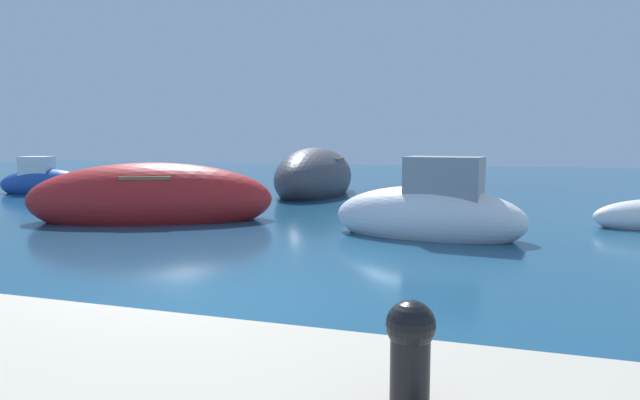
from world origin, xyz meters
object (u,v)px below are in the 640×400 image
object	(u,v)px
moored_boat_4	(152,200)
mooring_bollard	(410,347)
moored_boat_0	(315,178)
moored_boat_2	(44,183)
moored_boat_5	(430,214)

from	to	relation	value
moored_boat_4	mooring_bollard	world-z (taller)	moored_boat_4
moored_boat_0	moored_boat_2	bearing A→B (deg)	-77.26
moored_boat_4	moored_boat_0	bearing A→B (deg)	-126.61
moored_boat_2	moored_boat_5	size ratio (longest dim) A/B	0.85
moored_boat_0	moored_boat_4	xyz separation A→B (m)	(-1.74, -8.11, -0.10)
moored_boat_5	moored_boat_4	bearing A→B (deg)	4.90
moored_boat_2	moored_boat_5	bearing A→B (deg)	-36.64
moored_boat_4	mooring_bollard	distance (m)	12.35
moored_boat_0	moored_boat_5	distance (m)	9.96
moored_boat_2	mooring_bollard	xyz separation A→B (m)	(16.59, -14.44, 0.45)
moored_boat_5	moored_boat_0	bearing A→B (deg)	-50.18
moored_boat_0	mooring_bollard	xyz separation A→B (m)	(6.41, -17.38, 0.23)
moored_boat_2	moored_boat_5	world-z (taller)	moored_boat_5
moored_boat_5	mooring_bollard	xyz separation A→B (m)	(1.00, -9.02, 0.36)
mooring_bollard	moored_boat_4	bearing A→B (deg)	131.32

